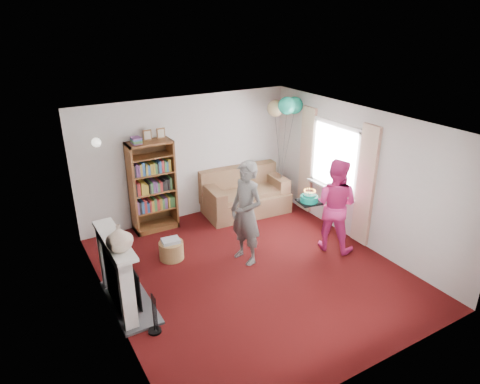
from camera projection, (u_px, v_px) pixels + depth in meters
ground at (252, 271)px, 7.12m from camera, size 5.00×5.00×0.00m
wall_back at (187, 158)px, 8.62m from camera, size 4.50×0.02×2.50m
wall_left at (106, 239)px, 5.57m from camera, size 0.02×5.00×2.50m
wall_right at (359, 176)px, 7.67m from camera, size 0.02×5.00×2.50m
ceiling at (254, 123)px, 6.13m from camera, size 4.50×5.00×0.01m
fireplace at (121, 276)px, 6.10m from camera, size 0.55×1.80×1.12m
window_bay at (334, 169)px, 8.14m from camera, size 0.14×2.02×2.20m
wall_sconce at (96, 142)px, 7.44m from camera, size 0.16×0.23×0.16m
bookcase at (152, 187)px, 8.20m from camera, size 0.84×0.42×1.99m
sofa at (244, 196)px, 9.13m from camera, size 1.76×0.93×0.93m
wicker_basket at (171, 250)px, 7.42m from camera, size 0.42×0.42×0.38m
person_striped at (246, 213)px, 7.09m from camera, size 0.56×0.73×1.80m
person_magenta at (334, 205)px, 7.50m from camera, size 0.99×1.04×1.70m
birthday_cake at (309, 199)px, 7.15m from camera, size 0.35×0.35×0.22m
balloons at (286, 106)px, 8.57m from camera, size 0.68×0.73×1.78m
mantel_vase at (119, 238)px, 5.50m from camera, size 0.43×0.43×0.36m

